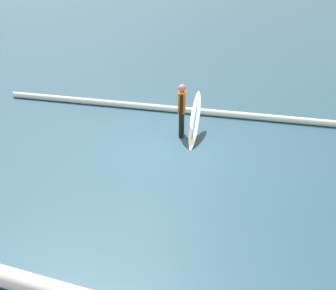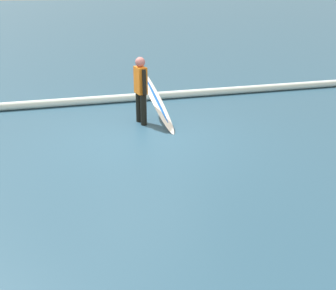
{
  "view_description": "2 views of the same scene",
  "coord_description": "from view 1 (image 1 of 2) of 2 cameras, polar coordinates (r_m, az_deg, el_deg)",
  "views": [
    {
      "loc": [
        -3.53,
        10.64,
        4.86
      ],
      "look_at": [
        -0.68,
        1.93,
        0.93
      ],
      "focal_mm": 48.09,
      "sensor_mm": 36.0,
      "label": 1
    },
    {
      "loc": [
        1.38,
        8.2,
        3.05
      ],
      "look_at": [
        -0.08,
        2.08,
        0.59
      ],
      "focal_mm": 44.78,
      "sensor_mm": 36.0,
      "label": 2
    }
  ],
  "objects": [
    {
      "name": "wave_crest_foreground",
      "position": [
        14.59,
        5.87,
        4.08
      ],
      "size": [
        14.74,
        0.77,
        0.21
      ],
      "primitive_type": "cylinder",
      "rotation": [
        0.0,
        1.57,
        0.04
      ],
      "color": "white",
      "rests_on": "ground_plane"
    },
    {
      "name": "ground_plane",
      "position": [
        12.22,
        -0.23,
        -0.21
      ],
      "size": [
        146.7,
        146.7,
        0.0
      ],
      "primitive_type": "plane",
      "color": "navy"
    },
    {
      "name": "surfboard",
      "position": [
        12.76,
        3.42,
        3.3
      ],
      "size": [
        0.58,
        2.09,
        1.07
      ],
      "color": "white",
      "rests_on": "ground_plane"
    },
    {
      "name": "surfer",
      "position": [
        12.67,
        1.75,
        4.77
      ],
      "size": [
        0.27,
        0.57,
        1.52
      ],
      "rotation": [
        0.0,
        0.0,
        1.79
      ],
      "color": "black",
      "rests_on": "ground_plane"
    }
  ]
}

